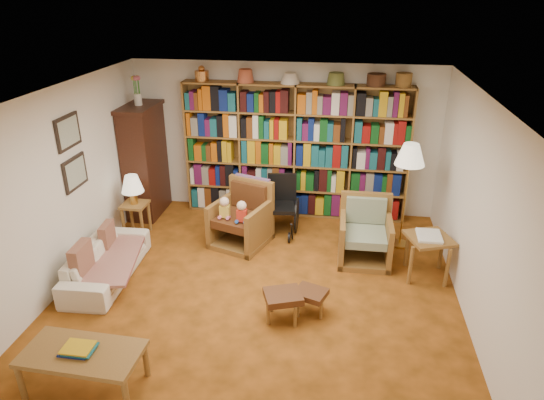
% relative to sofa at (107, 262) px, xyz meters
% --- Properties ---
extents(floor, '(5.00, 5.00, 0.00)m').
position_rel_sofa_xyz_m(floor, '(2.05, 0.03, -0.24)').
color(floor, '#A75719').
rests_on(floor, ground).
extents(ceiling, '(5.00, 5.00, 0.00)m').
position_rel_sofa_xyz_m(ceiling, '(2.05, 0.03, 2.26)').
color(ceiling, white).
rests_on(ceiling, wall_back).
extents(wall_back, '(5.00, 0.00, 5.00)m').
position_rel_sofa_xyz_m(wall_back, '(2.05, 2.53, 1.01)').
color(wall_back, white).
rests_on(wall_back, floor).
extents(wall_front, '(5.00, 0.00, 5.00)m').
position_rel_sofa_xyz_m(wall_front, '(2.05, -2.47, 1.01)').
color(wall_front, white).
rests_on(wall_front, floor).
extents(wall_left, '(0.00, 5.00, 5.00)m').
position_rel_sofa_xyz_m(wall_left, '(-0.45, 0.03, 1.01)').
color(wall_left, white).
rests_on(wall_left, floor).
extents(wall_right, '(0.00, 5.00, 5.00)m').
position_rel_sofa_xyz_m(wall_right, '(4.55, 0.03, 1.01)').
color(wall_right, white).
rests_on(wall_right, floor).
extents(bookshelf, '(3.60, 0.30, 2.42)m').
position_rel_sofa_xyz_m(bookshelf, '(2.25, 2.36, 0.93)').
color(bookshelf, olive).
rests_on(bookshelf, floor).
extents(curio_cabinet, '(0.50, 0.95, 2.40)m').
position_rel_sofa_xyz_m(curio_cabinet, '(-0.20, 2.03, 0.72)').
color(curio_cabinet, '#39190F').
rests_on(curio_cabinet, floor).
extents(framed_pictures, '(0.03, 0.52, 0.97)m').
position_rel_sofa_xyz_m(framed_pictures, '(-0.43, 0.33, 1.39)').
color(framed_pictures, black).
rests_on(framed_pictures, wall_left).
extents(sofa, '(1.65, 0.70, 0.47)m').
position_rel_sofa_xyz_m(sofa, '(0.00, 0.00, 0.00)').
color(sofa, beige).
rests_on(sofa, floor).
extents(sofa_throw, '(0.95, 1.43, 0.04)m').
position_rel_sofa_xyz_m(sofa_throw, '(0.05, 0.00, 0.06)').
color(sofa_throw, '#C3B28E').
rests_on(sofa_throw, sofa).
extents(cushion_left, '(0.15, 0.36, 0.35)m').
position_rel_sofa_xyz_m(cushion_left, '(-0.13, 0.35, 0.21)').
color(cushion_left, maroon).
rests_on(cushion_left, sofa).
extents(cushion_right, '(0.15, 0.42, 0.41)m').
position_rel_sofa_xyz_m(cushion_right, '(-0.13, -0.35, 0.21)').
color(cushion_right, maroon).
rests_on(cushion_right, sofa).
extents(side_table_lamp, '(0.38, 0.38, 0.52)m').
position_rel_sofa_xyz_m(side_table_lamp, '(-0.10, 1.23, 0.14)').
color(side_table_lamp, olive).
rests_on(side_table_lamp, floor).
extents(table_lamp, '(0.34, 0.34, 0.46)m').
position_rel_sofa_xyz_m(table_lamp, '(-0.10, 1.23, 0.60)').
color(table_lamp, gold).
rests_on(table_lamp, side_table_lamp).
extents(armchair_leather, '(1.00, 1.00, 0.95)m').
position_rel_sofa_xyz_m(armchair_leather, '(1.57, 1.27, 0.15)').
color(armchair_leather, olive).
rests_on(armchair_leather, floor).
extents(armchair_sage, '(0.73, 0.76, 0.90)m').
position_rel_sofa_xyz_m(armchair_sage, '(3.40, 1.05, 0.11)').
color(armchair_sage, olive).
rests_on(armchair_sage, floor).
extents(wheelchair, '(0.53, 0.74, 0.92)m').
position_rel_sofa_xyz_m(wheelchair, '(2.11, 1.68, 0.18)').
color(wheelchair, black).
rests_on(wheelchair, floor).
extents(floor_lamp, '(0.42, 0.42, 1.59)m').
position_rel_sofa_xyz_m(floor_lamp, '(3.95, 1.48, 1.13)').
color(floor_lamp, gold).
rests_on(floor_lamp, floor).
extents(side_table_papers, '(0.68, 0.68, 0.62)m').
position_rel_sofa_xyz_m(side_table_papers, '(4.20, 0.66, 0.26)').
color(side_table_papers, olive).
rests_on(side_table_papers, floor).
extents(footstool_a, '(0.52, 0.48, 0.36)m').
position_rel_sofa_xyz_m(footstool_a, '(2.43, -0.54, 0.05)').
color(footstool_a, '#522A16').
rests_on(footstool_a, floor).
extents(footstool_b, '(0.44, 0.41, 0.30)m').
position_rel_sofa_xyz_m(footstool_b, '(2.74, -0.37, 0.01)').
color(footstool_b, '#522A16').
rests_on(footstool_b, floor).
extents(coffee_table, '(1.14, 0.60, 0.49)m').
position_rel_sofa_xyz_m(coffee_table, '(0.68, -1.87, 0.15)').
color(coffee_table, olive).
rests_on(coffee_table, floor).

